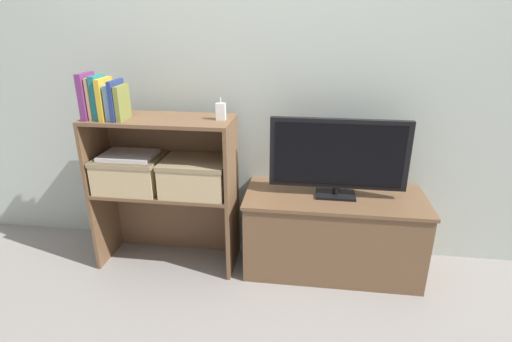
% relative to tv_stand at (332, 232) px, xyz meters
% --- Properties ---
extents(ground_plane, '(16.00, 16.00, 0.00)m').
position_rel_tv_stand_xyz_m(ground_plane, '(-0.45, -0.21, -0.24)').
color(ground_plane, gray).
extents(wall_back, '(10.00, 0.05, 2.40)m').
position_rel_tv_stand_xyz_m(wall_back, '(-0.45, 0.25, 0.96)').
color(wall_back, '#B2BCB2').
rests_on(wall_back, ground_plane).
extents(tv_stand, '(1.03, 0.45, 0.48)m').
position_rel_tv_stand_xyz_m(tv_stand, '(0.00, 0.00, 0.00)').
color(tv_stand, brown).
rests_on(tv_stand, ground_plane).
extents(tv, '(0.76, 0.14, 0.45)m').
position_rel_tv_stand_xyz_m(tv, '(0.00, -0.00, 0.48)').
color(tv, black).
rests_on(tv, tv_stand).
extents(bookshelf_lower_tier, '(0.82, 0.33, 0.49)m').
position_rel_tv_stand_xyz_m(bookshelf_lower_tier, '(-0.99, 0.01, 0.07)').
color(bookshelf_lower_tier, brown).
rests_on(bookshelf_lower_tier, ground_plane).
extents(bookshelf_upper_tier, '(0.82, 0.33, 0.43)m').
position_rel_tv_stand_xyz_m(bookshelf_upper_tier, '(-0.99, 0.01, 0.52)').
color(bookshelf_upper_tier, brown).
rests_on(bookshelf_upper_tier, bookshelf_lower_tier).
extents(book_plum, '(0.03, 0.15, 0.25)m').
position_rel_tv_stand_xyz_m(book_plum, '(-1.36, -0.11, 0.80)').
color(book_plum, '#6B2D66').
rests_on(book_plum, bookshelf_upper_tier).
extents(book_tan, '(0.02, 0.12, 0.22)m').
position_rel_tv_stand_xyz_m(book_tan, '(-1.32, -0.11, 0.79)').
color(book_tan, tan).
rests_on(book_tan, bookshelf_upper_tier).
extents(book_teal, '(0.03, 0.13, 0.23)m').
position_rel_tv_stand_xyz_m(book_teal, '(-1.29, -0.11, 0.79)').
color(book_teal, '#1E7075').
rests_on(book_teal, bookshelf_upper_tier).
extents(book_mustard, '(0.03, 0.15, 0.22)m').
position_rel_tv_stand_xyz_m(book_mustard, '(-1.26, -0.11, 0.78)').
color(book_mustard, gold).
rests_on(book_mustard, bookshelf_upper_tier).
extents(book_skyblue, '(0.03, 0.13, 0.19)m').
position_rel_tv_stand_xyz_m(book_skyblue, '(-1.22, -0.11, 0.77)').
color(book_skyblue, '#709ECC').
rests_on(book_skyblue, bookshelf_upper_tier).
extents(book_navy, '(0.02, 0.16, 0.21)m').
position_rel_tv_stand_xyz_m(book_navy, '(-1.19, -0.11, 0.78)').
color(book_navy, navy).
rests_on(book_navy, bookshelf_upper_tier).
extents(book_olive, '(0.03, 0.14, 0.18)m').
position_rel_tv_stand_xyz_m(book_olive, '(-1.16, -0.11, 0.77)').
color(book_olive, olive).
rests_on(book_olive, bookshelf_upper_tier).
extents(baby_monitor, '(0.05, 0.03, 0.12)m').
position_rel_tv_stand_xyz_m(baby_monitor, '(-0.64, -0.05, 0.72)').
color(baby_monitor, white).
rests_on(baby_monitor, bookshelf_upper_tier).
extents(storage_basket_left, '(0.37, 0.30, 0.20)m').
position_rel_tv_stand_xyz_m(storage_basket_left, '(-1.19, -0.06, 0.35)').
color(storage_basket_left, tan).
rests_on(storage_basket_left, bookshelf_lower_tier).
extents(storage_basket_right, '(0.37, 0.30, 0.20)m').
position_rel_tv_stand_xyz_m(storage_basket_right, '(-0.80, -0.06, 0.35)').
color(storage_basket_right, tan).
rests_on(storage_basket_right, bookshelf_lower_tier).
extents(laptop, '(0.30, 0.22, 0.02)m').
position_rel_tv_stand_xyz_m(laptop, '(-1.19, -0.06, 0.45)').
color(laptop, '#BCBCC1').
rests_on(laptop, storage_basket_left).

